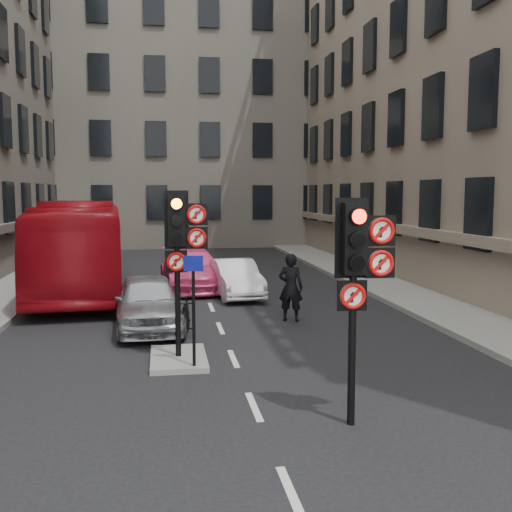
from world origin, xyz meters
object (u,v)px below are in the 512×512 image
object	(u,v)px
signal_far	(181,237)
car_silver	(148,302)
car_white	(235,278)
motorcyclist	(291,287)
info_sign	(194,295)
motorcycle	(186,317)
signal_near	(359,262)
bus_red	(81,246)
car_pink	(192,269)

from	to	relation	value
signal_far	car_silver	distance (m)	3.89
signal_far	car_white	world-z (taller)	signal_far
motorcyclist	info_sign	size ratio (longest dim) A/B	0.85
motorcycle	info_sign	bearing A→B (deg)	-81.09
signal_near	signal_far	size ratio (longest dim) A/B	1.00
motorcycle	motorcyclist	bearing A→B (deg)	33.60
signal_near	car_silver	distance (m)	8.22
signal_near	signal_far	world-z (taller)	signal_far
signal_near	bus_red	world-z (taller)	signal_near
signal_near	car_pink	world-z (taller)	signal_near
bus_red	car_pink	bearing A→B (deg)	-7.57
signal_near	bus_red	size ratio (longest dim) A/B	0.30
car_white	motorcyclist	bearing A→B (deg)	-81.21
motorcycle	info_sign	xyz separation A→B (m)	(0.06, -2.98, 1.08)
car_silver	motorcyclist	xyz separation A→B (m)	(3.98, 0.38, 0.24)
car_silver	car_white	size ratio (longest dim) A/B	1.09
signal_near	car_silver	xyz separation A→B (m)	(-3.40, 7.25, -1.85)
signal_near	car_white	size ratio (longest dim) A/B	0.91
signal_far	car_pink	distance (m)	10.05
info_sign	motorcycle	bearing A→B (deg)	102.31
car_white	info_sign	distance (m)	8.96
signal_far	motorcyclist	xyz separation A→B (m)	(3.19, 3.63, -1.73)
signal_near	motorcyclist	bearing A→B (deg)	85.61
car_pink	bus_red	distance (m)	4.18
bus_red	motorcyclist	bearing A→B (deg)	-48.66
car_silver	info_sign	distance (m)	4.28
car_pink	info_sign	world-z (taller)	info_sign
bus_red	motorcyclist	distance (m)	9.23
signal_near	motorcycle	world-z (taller)	signal_near
car_white	bus_red	size ratio (longest dim) A/B	0.33
car_silver	motorcyclist	world-z (taller)	motorcyclist
car_pink	motorcyclist	xyz separation A→B (m)	(2.50, -6.20, 0.23)
car_white	car_pink	world-z (taller)	car_pink
bus_red	motorcyclist	world-z (taller)	bus_red
signal_far	bus_red	world-z (taller)	signal_far
signal_far	car_pink	world-z (taller)	signal_far
car_white	motorcyclist	distance (m)	4.41
car_pink	signal_near	bearing A→B (deg)	-87.00
car_white	bus_red	xyz separation A→B (m)	(-5.50, 2.18, 1.03)
signal_near	signal_far	distance (m)	4.77
car_silver	bus_red	bearing A→B (deg)	106.72
signal_near	info_sign	size ratio (longest dim) A/B	1.57
car_silver	motorcycle	distance (m)	1.46
signal_far	motorcycle	xyz separation A→B (m)	(0.16, 2.17, -2.20)
bus_red	motorcyclist	xyz separation A→B (m)	(6.57, -6.44, -0.70)
car_pink	info_sign	size ratio (longest dim) A/B	2.26
motorcycle	motorcyclist	xyz separation A→B (m)	(3.03, 1.46, 0.47)
car_white	motorcyclist	size ratio (longest dim) A/B	2.01
car_silver	motorcycle	world-z (taller)	car_silver
car_silver	bus_red	world-z (taller)	bus_red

